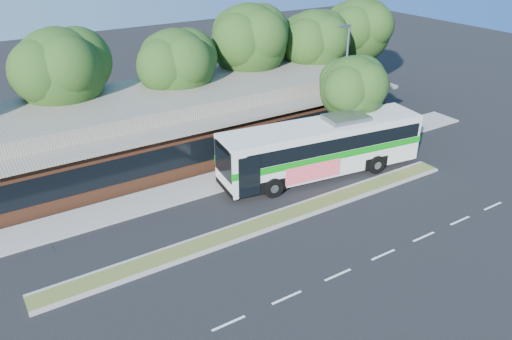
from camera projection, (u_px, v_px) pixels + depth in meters
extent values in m
plane|color=black|center=(278.00, 226.00, 27.59)|extent=(120.00, 120.00, 0.00)
cube|color=#495524|center=(272.00, 220.00, 28.01)|extent=(26.00, 1.10, 0.15)
cube|color=gray|center=(222.00, 180.00, 32.40)|extent=(44.00, 2.60, 0.12)
cube|color=brown|center=(178.00, 126.00, 36.70)|extent=(32.00, 10.00, 3.20)
cube|color=#666056|center=(177.00, 104.00, 35.93)|extent=(33.20, 11.20, 0.24)
cube|color=#666056|center=(176.00, 96.00, 35.65)|extent=(30.00, 8.00, 1.00)
cube|color=black|center=(210.00, 149.00, 32.85)|extent=(30.00, 0.06, 1.60)
cylinder|color=slate|center=(344.00, 92.00, 34.70)|extent=(0.16, 0.16, 9.00)
cube|color=slate|center=(345.00, 26.00, 32.50)|extent=(0.90, 0.18, 0.14)
cylinder|color=black|center=(70.00, 126.00, 35.39)|extent=(0.44, 0.44, 4.20)
sphere|color=#1C3D14|center=(60.00, 72.00, 33.64)|extent=(6.00, 6.00, 6.00)
sphere|color=#1C3D14|center=(78.00, 61.00, 34.42)|extent=(4.68, 4.68, 4.68)
cylinder|color=black|center=(179.00, 112.00, 38.56)|extent=(0.44, 0.44, 3.78)
sphere|color=#1C3D14|center=(176.00, 67.00, 36.96)|extent=(5.60, 5.60, 5.60)
sphere|color=#1C3D14|center=(189.00, 57.00, 37.68)|extent=(4.37, 4.37, 4.37)
cylinder|color=black|center=(249.00, 90.00, 42.52)|extent=(0.44, 0.44, 4.41)
sphere|color=#1C3D14|center=(249.00, 42.00, 40.70)|extent=(6.20, 6.20, 6.20)
sphere|color=#1C3D14|center=(260.00, 33.00, 41.50)|extent=(4.84, 4.84, 4.84)
cylinder|color=black|center=(312.00, 85.00, 44.76)|extent=(0.44, 0.44, 3.86)
sphere|color=#1C3D14|center=(314.00, 44.00, 43.11)|extent=(5.80, 5.80, 5.80)
sphere|color=#1C3D14|center=(323.00, 36.00, 43.86)|extent=(4.52, 4.52, 4.52)
cylinder|color=black|center=(355.00, 72.00, 48.33)|extent=(0.44, 0.44, 4.12)
sphere|color=#1C3D14|center=(358.00, 31.00, 46.60)|extent=(6.00, 6.00, 6.00)
sphere|color=#1C3D14|center=(366.00, 24.00, 47.37)|extent=(4.68, 4.68, 4.68)
cube|color=silver|center=(322.00, 147.00, 32.45)|extent=(13.99, 4.67, 3.16)
cube|color=black|center=(327.00, 137.00, 32.30)|extent=(12.91, 4.58, 0.95)
cube|color=silver|center=(323.00, 126.00, 31.81)|extent=(14.01, 4.69, 0.30)
cube|color=#05830F|center=(322.00, 148.00, 32.50)|extent=(14.06, 4.74, 0.43)
cube|color=black|center=(223.00, 161.00, 29.69)|extent=(0.40, 2.55, 1.96)
cube|color=black|center=(407.00, 120.00, 34.71)|extent=(0.38, 2.38, 1.26)
cube|color=#EE46A0|center=(313.00, 172.00, 31.05)|extent=(3.86, 0.56, 1.14)
cube|color=slate|center=(346.00, 118.00, 32.32)|extent=(2.96, 2.17, 0.34)
cylinder|color=black|center=(273.00, 188.00, 30.29)|extent=(1.30, 0.57, 1.26)
cylinder|color=black|center=(253.00, 169.00, 32.62)|extent=(1.30, 0.57, 1.26)
cylinder|color=black|center=(376.00, 164.00, 33.18)|extent=(1.30, 0.57, 1.26)
cylinder|color=black|center=(351.00, 148.00, 35.51)|extent=(1.30, 0.57, 1.26)
cylinder|color=black|center=(349.00, 129.00, 36.00)|extent=(0.44, 0.44, 3.31)
sphere|color=#1C3D14|center=(353.00, 89.00, 34.65)|extent=(4.59, 4.59, 4.59)
sphere|color=#1C3D14|center=(361.00, 80.00, 35.24)|extent=(3.58, 3.58, 3.58)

